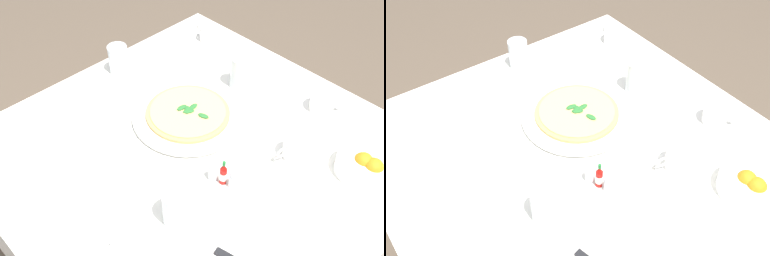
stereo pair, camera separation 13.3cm
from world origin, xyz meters
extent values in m
cube|color=white|center=(0.00, 0.00, 0.72)|extent=(1.11, 1.11, 0.02)
cube|color=white|center=(0.00, 0.55, 0.57)|extent=(1.11, 0.01, 0.28)
cube|color=white|center=(-0.55, 0.00, 0.57)|extent=(0.01, 1.11, 0.28)
cylinder|color=brown|center=(-0.46, -0.46, 0.35)|extent=(0.06, 0.06, 0.71)
cylinder|color=brown|center=(-0.46, 0.46, 0.35)|extent=(0.06, 0.06, 0.71)
cylinder|color=brown|center=(0.46, 0.46, 0.35)|extent=(0.06, 0.06, 0.71)
cylinder|color=white|center=(-0.11, 0.07, 0.73)|extent=(0.21, 0.21, 0.01)
cylinder|color=white|center=(-0.11, 0.07, 0.74)|extent=(0.35, 0.35, 0.01)
cylinder|color=#DBAD60|center=(-0.11, 0.07, 0.75)|extent=(0.26, 0.26, 0.01)
cylinder|color=#EFD17A|center=(-0.11, 0.07, 0.76)|extent=(0.24, 0.24, 0.00)
ellipsoid|color=#2D7533|center=(-0.11, 0.07, 0.76)|extent=(0.03, 0.04, 0.01)
ellipsoid|color=#2D7533|center=(-0.11, 0.07, 0.76)|extent=(0.04, 0.04, 0.01)
ellipsoid|color=#2D7533|center=(-0.13, 0.07, 0.76)|extent=(0.02, 0.04, 0.01)
ellipsoid|color=#2D7533|center=(-0.06, 0.09, 0.76)|extent=(0.04, 0.03, 0.01)
ellipsoid|color=#2D7533|center=(-0.11, 0.10, 0.76)|extent=(0.02, 0.04, 0.01)
cylinder|color=white|center=(0.22, 0.18, 0.73)|extent=(0.13, 0.13, 0.01)
cylinder|color=white|center=(0.22, 0.18, 0.77)|extent=(0.08, 0.08, 0.06)
torus|color=white|center=(0.21, 0.13, 0.77)|extent=(0.02, 0.04, 0.03)
cylinder|color=black|center=(0.22, 0.18, 0.79)|extent=(0.07, 0.07, 0.00)
cylinder|color=white|center=(-0.37, 0.44, 0.73)|extent=(0.13, 0.13, 0.01)
cylinder|color=white|center=(-0.37, 0.44, 0.76)|extent=(0.08, 0.08, 0.06)
torus|color=white|center=(-0.42, 0.43, 0.77)|extent=(0.04, 0.01, 0.03)
cylinder|color=black|center=(-0.37, 0.44, 0.79)|extent=(0.07, 0.07, 0.00)
torus|color=white|center=(0.11, -0.38, 0.77)|extent=(0.04, 0.02, 0.03)
cylinder|color=white|center=(0.16, 0.40, 0.73)|extent=(0.13, 0.13, 0.01)
cylinder|color=white|center=(0.16, 0.40, 0.76)|extent=(0.08, 0.08, 0.06)
torus|color=white|center=(0.20, 0.43, 0.77)|extent=(0.03, 0.03, 0.03)
cylinder|color=black|center=(0.16, 0.40, 0.79)|extent=(0.07, 0.07, 0.00)
cylinder|color=white|center=(0.14, -0.21, 0.78)|extent=(0.07, 0.07, 0.11)
cylinder|color=silver|center=(0.14, -0.21, 0.76)|extent=(0.06, 0.06, 0.06)
cylinder|color=white|center=(-0.11, 0.32, 0.78)|extent=(0.06, 0.06, 0.11)
cylinder|color=silver|center=(-0.11, 0.32, 0.77)|extent=(0.06, 0.06, 0.08)
cylinder|color=white|center=(-0.46, 0.07, 0.78)|extent=(0.07, 0.07, 0.10)
cylinder|color=silver|center=(-0.46, 0.07, 0.75)|extent=(0.06, 0.06, 0.05)
cylinder|color=white|center=(0.38, 0.27, 0.75)|extent=(0.15, 0.15, 0.04)
sphere|color=orange|center=(0.41, 0.27, 0.77)|extent=(0.06, 0.06, 0.06)
sphere|color=orange|center=(0.38, 0.27, 0.77)|extent=(0.05, 0.05, 0.05)
cylinder|color=#B7140F|center=(0.14, -0.04, 0.76)|extent=(0.02, 0.02, 0.05)
cylinder|color=white|center=(0.14, -0.04, 0.76)|extent=(0.02, 0.02, 0.02)
cone|color=#B7140F|center=(0.14, -0.04, 0.79)|extent=(0.02, 0.02, 0.02)
cylinder|color=#1E722D|center=(0.14, -0.04, 0.81)|extent=(0.01, 0.01, 0.01)
cylinder|color=white|center=(0.17, -0.03, 0.75)|extent=(0.03, 0.03, 0.04)
cylinder|color=white|center=(0.17, -0.03, 0.74)|extent=(0.02, 0.02, 0.03)
sphere|color=silver|center=(0.17, -0.03, 0.77)|extent=(0.02, 0.02, 0.02)
cylinder|color=white|center=(0.11, -0.05, 0.75)|extent=(0.03, 0.03, 0.04)
cylinder|color=#38332D|center=(0.11, -0.05, 0.74)|extent=(0.02, 0.02, 0.03)
sphere|color=silver|center=(0.11, -0.05, 0.77)|extent=(0.02, 0.02, 0.02)
camera|label=1|loc=(0.63, -0.63, 1.67)|focal=41.04mm
camera|label=2|loc=(0.71, -0.53, 1.67)|focal=41.04mm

